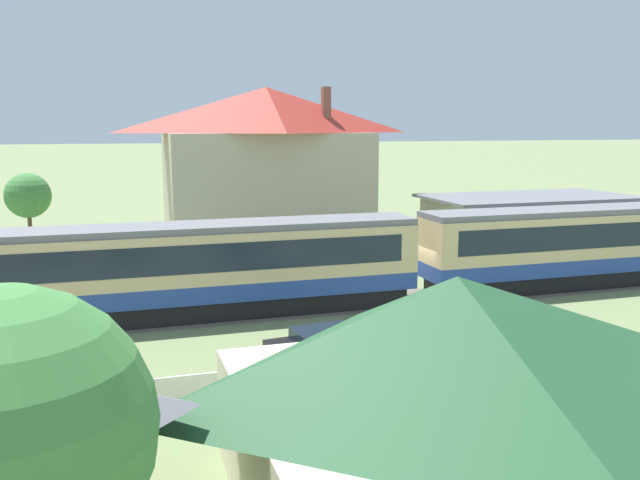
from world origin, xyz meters
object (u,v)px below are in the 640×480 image
passenger_train (188,266)px  yard_tree_0 (6,435)px  station_house_red_roof (267,166)px  cottage_dark_green_roof_2 (453,388)px  yard_tree_1 (28,196)px  parked_car_black (327,344)px  station_building (528,221)px

passenger_train → yard_tree_0: yard_tree_0 is taller
passenger_train → station_house_red_roof: size_ratio=4.55×
station_house_red_roof → cottage_dark_green_roof_2: 34.04m
yard_tree_1 → cottage_dark_green_roof_2: bearing=-71.2°
parked_car_black → yard_tree_0: (-8.84, -14.08, 4.14)m
passenger_train → yard_tree_1: size_ratio=12.53×
passenger_train → yard_tree_0: size_ratio=10.22×
passenger_train → station_building: bearing=23.9°
station_building → yard_tree_1: yard_tree_1 is taller
cottage_dark_green_roof_2 → parked_car_black: bearing=88.3°
station_building → station_house_red_roof: bearing=163.1°
parked_car_black → passenger_train: bearing=114.5°
passenger_train → yard_tree_0: bearing=-102.3°
station_building → passenger_train: bearing=-156.1°
parked_car_black → cottage_dark_green_roof_2: bearing=-98.3°
passenger_train → station_building: (25.17, 11.16, -0.51)m
parked_car_black → yard_tree_1: (-12.72, 26.29, 3.31)m
cottage_dark_green_roof_2 → yard_tree_0: size_ratio=1.53×
yard_tree_0 → yard_tree_1: yard_tree_0 is taller
parked_car_black → yard_tree_0: bearing=-128.8°
cottage_dark_green_roof_2 → yard_tree_0: bearing=-155.4°
cottage_dark_green_roof_2 → parked_car_black: size_ratio=2.18×
station_building → cottage_dark_green_roof_2: bearing=-126.8°
station_building → yard_tree_1: bearing=166.4°
passenger_train → station_house_red_roof: bearing=65.8°
passenger_train → station_building: passenger_train is taller
station_house_red_roof → yard_tree_0: bearing=-107.7°
parked_car_black → yard_tree_1: size_ratio=0.86×
station_building → yard_tree_0: yard_tree_0 is taller
station_building → parked_car_black: size_ratio=3.15×
cottage_dark_green_roof_2 → passenger_train: bearing=103.0°
station_house_red_roof → yard_tree_1: bearing=170.3°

